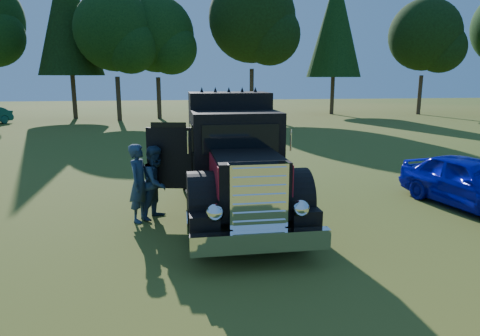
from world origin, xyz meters
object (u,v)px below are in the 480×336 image
at_px(hotrod_coupe, 472,182).
at_px(spectator_far, 156,182).
at_px(diamond_t_truck, 234,164).
at_px(spectator_near, 139,183).

xyz_separation_m(hotrod_coupe, spectator_far, (-8.11, 0.47, 0.20)).
relative_size(diamond_t_truck, spectator_far, 4.01).
bearing_deg(hotrod_coupe, spectator_far, 176.70).
relative_size(diamond_t_truck, hotrod_coupe, 1.63).
distance_m(diamond_t_truck, hotrod_coupe, 6.27).
bearing_deg(spectator_near, spectator_far, -47.70).
bearing_deg(diamond_t_truck, hotrod_coupe, -4.63).
relative_size(hotrod_coupe, spectator_near, 2.35).
bearing_deg(spectator_far, hotrod_coupe, -60.35).
xyz_separation_m(diamond_t_truck, hotrod_coupe, (6.22, -0.50, -0.58)).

